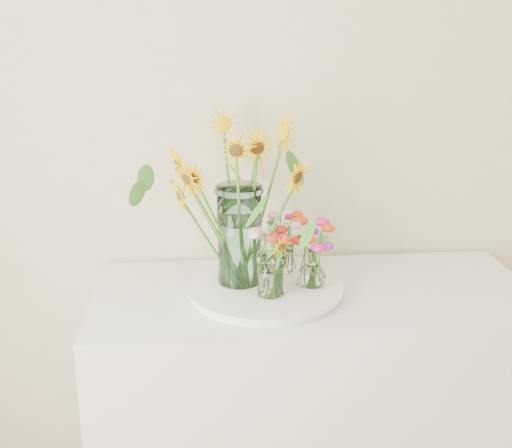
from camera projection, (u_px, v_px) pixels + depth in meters
The scene contains 10 objects.
counter at pixel (310, 412), 2.18m from camera, with size 1.40×0.60×0.90m, color white.
tray at pixel (265, 290), 2.02m from camera, with size 0.47×0.47×0.03m, color white.
mason_jar at pixel (239, 235), 1.99m from camera, with size 0.14×0.14×0.32m, color #9CD2CC.
sunflower_bouquet at pixel (239, 199), 1.95m from camera, with size 0.69×0.69×0.55m, color yellow, non-canonical shape.
small_vase_a at pixel (271, 276), 1.92m from camera, with size 0.08×0.08×0.13m, color white.
wildflower_posy_a at pixel (271, 262), 1.91m from camera, with size 0.17×0.17×0.22m, color red, non-canonical shape.
small_vase_b at pixel (312, 268), 1.98m from camera, with size 0.09×0.09×0.13m, color white, non-canonical shape.
wildflower_posy_b at pixel (312, 255), 1.97m from camera, with size 0.20×0.20×0.22m, color red, non-canonical shape.
small_vase_c at pixel (283, 254), 2.11m from camera, with size 0.07×0.07×0.12m, color white.
wildflower_posy_c at pixel (283, 242), 2.09m from camera, with size 0.18×0.18×0.21m, color red, non-canonical shape.
Camera 1 is at (-0.61, 0.08, 1.74)m, focal length 45.00 mm.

